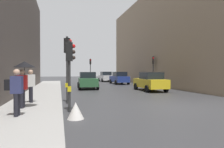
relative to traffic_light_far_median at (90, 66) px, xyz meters
name	(u,v)px	position (x,y,z in m)	size (l,w,h in m)	color
ground_plane	(173,107)	(0.86, -22.52, -2.70)	(120.00, 120.00, 0.00)	#38383A
sidewalk_kerb	(41,96)	(-6.18, -16.52, -2.62)	(2.86, 40.00, 0.16)	#A8A5A0
building_facade_right	(183,41)	(12.46, -7.02, 3.55)	(12.00, 27.91, 12.49)	gray
traffic_light_far_median	(90,66)	(0.00, 0.00, 0.00)	(0.25, 0.43, 3.91)	#2D2D2D
traffic_light_near_left	(70,63)	(-4.42, -22.48, -0.46)	(0.43, 0.24, 3.24)	#2D2D2D
traffic_light_near_right	(68,57)	(-4.43, -20.08, -0.06)	(0.45, 0.34, 3.83)	#2D2D2D
traffic_light_mid_street	(153,65)	(6.15, -9.98, -0.15)	(0.34, 0.45, 3.69)	#2D2D2D
car_yellow_taxi	(150,82)	(3.35, -14.87, -1.82)	(2.10, 4.24, 1.76)	yellow
car_white_compact	(106,77)	(3.05, 2.07, -1.82)	(2.04, 4.21, 1.76)	silver
car_blue_van	(119,78)	(3.40, -4.94, -1.82)	(2.06, 4.22, 1.76)	navy
car_green_estate	(88,80)	(-2.02, -11.00, -1.82)	(2.21, 4.30, 1.76)	#2D6038
pedestrian_with_umbrella	(24,71)	(-6.46, -21.77, -0.86)	(1.00, 1.00, 2.14)	black
pedestrian_with_black_backpack	(30,84)	(-6.42, -20.19, -1.54)	(0.66, 0.45, 1.77)	black
pedestrian_with_grey_backpack	(16,89)	(-6.47, -23.46, -1.54)	(0.63, 0.38, 1.77)	black
warning_sign_triangle	(76,111)	(-4.28, -23.83, -2.37)	(0.64, 0.64, 0.65)	silver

